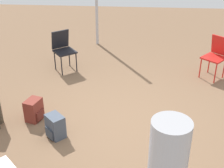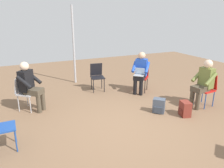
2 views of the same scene
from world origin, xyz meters
TOP-DOWN VIEW (x-y plane):
  - ground_plane at (0.00, 0.00)m, footprint 14.95×14.95m
  - chair_east at (2.44, 0.20)m, footprint 0.48×0.44m
  - chair_north at (0.27, 2.54)m, footprint 0.46×0.49m
  - chair_northwest at (-1.91, 1.90)m, footprint 0.59×0.58m
  - chair_northeast at (1.52, 1.93)m, footprint 0.58×0.58m
  - person_with_laptop at (1.40, 1.81)m, footprint 0.64×0.64m
  - person_in_olive at (2.28, 0.18)m, footprint 0.55×0.53m
  - person_in_black at (-1.78, 1.79)m, footprint 0.63×0.63m
  - backpack_near_laptop_user at (1.50, -0.08)m, footprint 0.30×0.33m
  - backpack_by_empty_chair at (1.04, 0.34)m, footprint 0.34×0.34m
  - tent_pole_far at (-0.15, 3.61)m, footprint 0.07×0.07m

SIDE VIEW (x-z plane):
  - ground_plane at x=0.00m, z-range 0.00..0.00m
  - backpack_near_laptop_user at x=1.50m, z-range -0.02..0.34m
  - backpack_by_empty_chair at x=1.04m, z-range -0.02..0.34m
  - chair_east at x=2.44m, z-range 0.07..0.92m
  - chair_north at x=0.27m, z-range 0.07..0.92m
  - chair_northwest at x=-1.91m, z-range 0.07..0.92m
  - chair_northeast at x=1.52m, z-range 0.07..0.92m
  - person_with_laptop at x=1.40m, z-range 0.07..1.31m
  - person_in_olive at x=2.28m, z-range 0.07..1.31m
  - person_in_black at x=-1.78m, z-range 0.07..1.31m
  - tent_pole_far at x=-0.15m, z-range 0.00..2.62m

